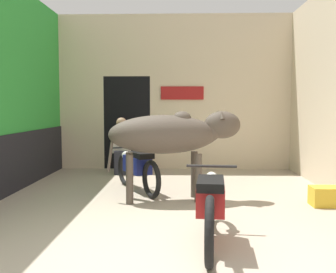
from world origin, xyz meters
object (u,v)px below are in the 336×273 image
at_px(cow, 172,135).
at_px(shopkeeper_seated, 121,144).
at_px(motorcycle_near, 211,203).
at_px(plastic_stool, 140,163).
at_px(crate, 326,196).
at_px(motorcycle_far, 137,168).

bearing_deg(cow, shopkeeper_seated, 115.50).
relative_size(motorcycle_near, plastic_stool, 4.72).
xyz_separation_m(cow, motorcycle_near, (0.45, -1.92, -0.58)).
bearing_deg(crate, motorcycle_far, 162.62).
bearing_deg(plastic_stool, cow, -73.29).
distance_m(motorcycle_far, crate, 3.00).
distance_m(motorcycle_near, motorcycle_far, 2.73).
xyz_separation_m(motorcycle_far, plastic_stool, (-0.14, 1.84, -0.19)).
height_order(cow, motorcycle_far, cow).
height_order(motorcycle_far, plastic_stool, motorcycle_far).
relative_size(motorcycle_far, plastic_stool, 3.99).
relative_size(cow, plastic_stool, 5.23).
bearing_deg(motorcycle_near, crate, 42.15).
distance_m(motorcycle_near, shopkeeper_seated, 4.57).
height_order(motorcycle_near, shopkeeper_seated, shopkeeper_seated).
height_order(shopkeeper_seated, plastic_stool, shopkeeper_seated).
xyz_separation_m(shopkeeper_seated, crate, (3.38, -2.66, -0.50)).
relative_size(shopkeeper_seated, plastic_stool, 3.04).
bearing_deg(cow, plastic_stool, 106.71).
relative_size(motorcycle_near, motorcycle_far, 1.18).
distance_m(cow, plastic_stool, 2.67).
bearing_deg(motorcycle_far, plastic_stool, 94.25).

